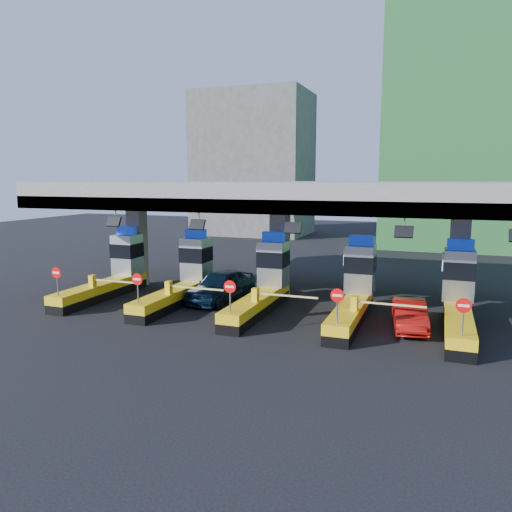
% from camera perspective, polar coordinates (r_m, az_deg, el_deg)
% --- Properties ---
extents(ground, '(120.00, 120.00, 0.00)m').
position_cam_1_polar(ground, '(27.80, 0.81, -6.13)').
color(ground, black).
rests_on(ground, ground).
extents(toll_canopy, '(28.00, 12.09, 7.00)m').
position_cam_1_polar(toll_canopy, '(29.60, 2.70, 6.80)').
color(toll_canopy, slate).
rests_on(toll_canopy, ground).
extents(toll_lane_far_left, '(4.43, 8.00, 4.16)m').
position_cam_1_polar(toll_lane_far_left, '(32.36, -15.96, -1.80)').
color(toll_lane_far_left, black).
rests_on(toll_lane_far_left, ground).
extents(toll_lane_left, '(4.43, 8.00, 4.16)m').
position_cam_1_polar(toll_lane_left, '(29.72, -8.13, -2.48)').
color(toll_lane_left, black).
rests_on(toll_lane_left, ground).
extents(toll_lane_center, '(4.43, 8.00, 4.16)m').
position_cam_1_polar(toll_lane_center, '(27.73, 1.02, -3.21)').
color(toll_lane_center, black).
rests_on(toll_lane_center, ground).
extents(toll_lane_right, '(4.43, 8.00, 4.16)m').
position_cam_1_polar(toll_lane_right, '(26.55, 11.28, -3.92)').
color(toll_lane_right, black).
rests_on(toll_lane_right, ground).
extents(toll_lane_far_right, '(4.43, 8.00, 4.16)m').
position_cam_1_polar(toll_lane_far_right, '(26.28, 22.14, -4.55)').
color(toll_lane_far_right, black).
rests_on(toll_lane_far_right, ground).
extents(bg_building_scaffold, '(18.00, 12.00, 28.00)m').
position_cam_1_polar(bg_building_scaffold, '(57.82, 23.98, 14.88)').
color(bg_building_scaffold, '#1E5926').
rests_on(bg_building_scaffold, ground).
extents(bg_building_concrete, '(14.00, 10.00, 18.00)m').
position_cam_1_polar(bg_building_concrete, '(65.50, -0.27, 10.44)').
color(bg_building_concrete, '#4C4C49').
rests_on(bg_building_concrete, ground).
extents(van, '(2.86, 5.66, 1.85)m').
position_cam_1_polar(van, '(29.56, -4.02, -3.41)').
color(van, black).
rests_on(van, ground).
extents(red_car, '(2.03, 4.37, 1.39)m').
position_cam_1_polar(red_car, '(25.24, 17.15, -6.46)').
color(red_car, '#9C100C').
rests_on(red_car, ground).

